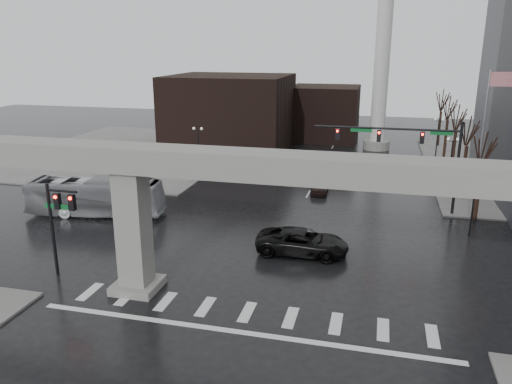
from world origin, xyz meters
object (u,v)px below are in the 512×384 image
far_car (320,186)px  signal_mast_arm (411,146)px  pickup_truck (302,242)px  city_bus (95,197)px

far_car → signal_mast_arm: bearing=-29.3°
signal_mast_arm → pickup_truck: bearing=-123.1°
signal_mast_arm → city_bus: bearing=-164.1°
city_bus → far_car: bearing=-65.8°
city_bus → far_car: city_bus is taller
city_bus → far_car: 21.03m
city_bus → signal_mast_arm: bearing=-82.7°
signal_mast_arm → pickup_truck: 14.32m
pickup_truck → city_bus: bearing=76.8°
signal_mast_arm → city_bus: signal_mast_arm is taller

